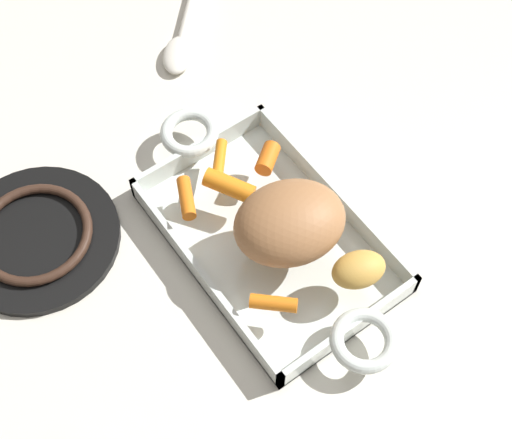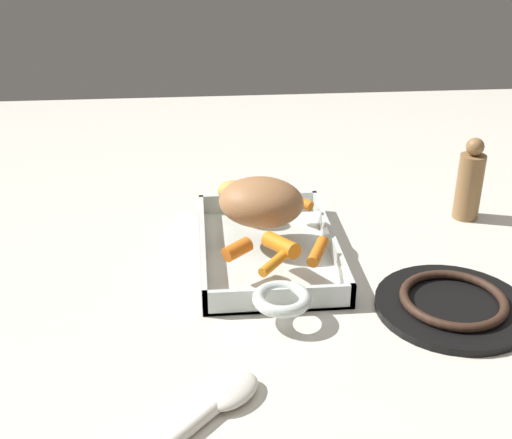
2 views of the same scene
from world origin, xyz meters
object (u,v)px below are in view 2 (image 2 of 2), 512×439
(pork_roast, at_px, (261,202))
(serving_spoon, at_px, (198,420))
(baby_carrot_northeast, at_px, (277,262))
(stove_burner_rear, at_px, (453,304))
(baby_carrot_center_left, at_px, (237,249))
(baby_carrot_short, at_px, (318,252))
(pepper_mill, at_px, (470,183))
(roasting_dish, at_px, (267,248))
(baby_carrot_southeast, at_px, (298,201))
(potato_corner, at_px, (236,192))
(baby_carrot_center_right, at_px, (281,245))

(pork_roast, bearing_deg, serving_spoon, 164.91)
(baby_carrot_northeast, relative_size, stove_burner_rear, 0.31)
(baby_carrot_center_left, height_order, stove_burner_rear, baby_carrot_center_left)
(baby_carrot_short, xyz_separation_m, serving_spoon, (-0.28, 0.18, -0.04))
(baby_carrot_center_left, xyz_separation_m, pepper_mill, (0.18, -0.41, 0.01))
(roasting_dish, xyz_separation_m, baby_carrot_southeast, (0.09, -0.06, 0.04))
(stove_burner_rear, relative_size, serving_spoon, 0.99)
(baby_carrot_center_left, bearing_deg, roasting_dish, -34.69)
(pork_roast, distance_m, potato_corner, 0.09)
(baby_carrot_center_left, bearing_deg, potato_corner, -3.19)
(baby_carrot_northeast, xyz_separation_m, potato_corner, (0.22, 0.04, 0.01))
(roasting_dish, relative_size, baby_carrot_center_left, 10.46)
(baby_carrot_southeast, relative_size, baby_carrot_center_right, 0.85)
(baby_carrot_center_right, distance_m, stove_burner_rear, 0.25)
(baby_carrot_northeast, distance_m, serving_spoon, 0.28)
(baby_carrot_southeast, xyz_separation_m, baby_carrot_short, (-0.17, -0.00, 0.00))
(baby_carrot_southeast, height_order, baby_carrot_center_right, baby_carrot_center_right)
(pork_roast, bearing_deg, stove_burner_rear, -129.63)
(baby_carrot_center_left, bearing_deg, baby_carrot_short, -96.24)
(roasting_dish, height_order, baby_carrot_center_right, baby_carrot_center_right)
(baby_carrot_short, xyz_separation_m, pepper_mill, (0.19, -0.30, 0.01))
(potato_corner, bearing_deg, baby_carrot_center_left, 176.81)
(baby_carrot_short, bearing_deg, baby_carrot_center_right, 70.48)
(roasting_dish, bearing_deg, baby_carrot_northeast, -179.27)
(pork_roast, relative_size, potato_corner, 2.07)
(potato_corner, bearing_deg, baby_carrot_center_right, -163.95)
(stove_burner_rear, bearing_deg, baby_carrot_center_left, 70.90)
(roasting_dish, height_order, potato_corner, potato_corner)
(pork_roast, distance_m, baby_carrot_southeast, 0.09)
(baby_carrot_northeast, height_order, pepper_mill, pepper_mill)
(pork_roast, distance_m, baby_carrot_short, 0.14)
(baby_carrot_center_right, distance_m, serving_spoon, 0.32)
(potato_corner, distance_m, pepper_mill, 0.40)
(baby_carrot_southeast, distance_m, baby_carrot_northeast, 0.20)
(baby_carrot_center_left, xyz_separation_m, stove_burner_rear, (-0.10, -0.29, -0.04))
(pork_roast, relative_size, serving_spoon, 0.63)
(potato_corner, bearing_deg, pepper_mill, -91.07)
(baby_carrot_northeast, xyz_separation_m, serving_spoon, (-0.25, 0.11, -0.04))
(baby_carrot_center_right, bearing_deg, baby_carrot_northeast, 164.88)
(roasting_dish, bearing_deg, potato_corner, 19.54)
(pork_roast, distance_m, pepper_mill, 0.37)
(baby_carrot_southeast, height_order, stove_burner_rear, baby_carrot_southeast)
(pork_roast, xyz_separation_m, baby_carrot_southeast, (0.06, -0.07, -0.03))
(baby_carrot_center_right, xyz_separation_m, potato_corner, (0.18, 0.05, 0.01))
(baby_carrot_southeast, xyz_separation_m, stove_burner_rear, (-0.26, -0.17, -0.04))
(baby_carrot_center_left, distance_m, potato_corner, 0.19)
(potato_corner, height_order, pepper_mill, pepper_mill)
(baby_carrot_southeast, bearing_deg, baby_carrot_northeast, 163.33)
(baby_carrot_center_right, distance_m, baby_carrot_northeast, 0.04)
(pepper_mill, bearing_deg, potato_corner, 88.93)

